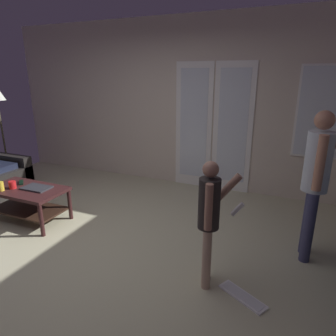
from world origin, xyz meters
TOP-DOWN VIEW (x-y plane):
  - ground_plane at (0.00, 0.00)m, footprint 6.31×4.98m
  - wall_back_with_doors at (0.11, 2.46)m, footprint 6.31×0.09m
  - coffee_table at (-1.14, 0.30)m, footprint 1.02×0.56m
  - person_adult at (2.20, 0.84)m, footprint 0.66×0.43m
  - person_child at (1.36, 0.02)m, footprint 0.36×0.37m
  - loose_keyboard at (1.70, -0.04)m, footprint 0.45×0.33m
  - laptop_closed at (-1.00, 0.35)m, footprint 0.36×0.24m
  - cup_near_edge at (-1.35, 0.12)m, footprint 0.07×0.07m
  - cup_by_laptop at (-1.28, 0.24)m, footprint 0.09×0.09m
  - tv_remote_black at (-1.34, 0.42)m, footprint 0.16×0.15m

SIDE VIEW (x-z plane):
  - ground_plane at x=0.00m, z-range -0.02..0.00m
  - loose_keyboard at x=1.70m, z-range 0.00..0.02m
  - coffee_table at x=-1.14m, z-range 0.10..0.55m
  - laptop_closed at x=-1.00m, z-range 0.45..0.47m
  - tv_remote_black at x=-1.34m, z-range 0.45..0.47m
  - cup_by_laptop at x=-1.28m, z-range 0.45..0.54m
  - cup_near_edge at x=-1.35m, z-range 0.45..0.56m
  - person_child at x=1.36m, z-range 0.11..1.28m
  - person_adult at x=2.20m, z-range 0.16..1.68m
  - wall_back_with_doors at x=0.11m, z-range -0.04..2.72m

